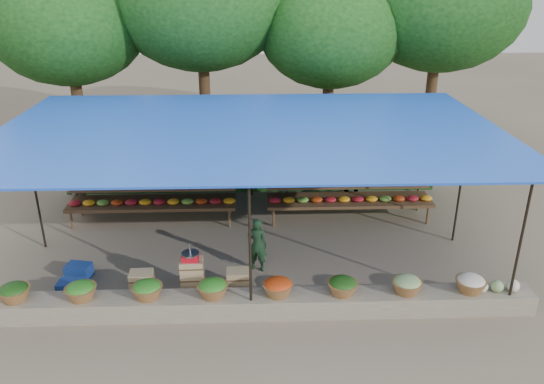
{
  "coord_description": "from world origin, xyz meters",
  "views": [
    {
      "loc": [
        0.11,
        -11.05,
        5.99
      ],
      "look_at": [
        0.49,
        0.2,
        1.23
      ],
      "focal_mm": 35.0,
      "sensor_mm": 36.0,
      "label": 1
    }
  ],
  "objects_px": {
    "weighing_scale": "(190,256)",
    "vendor_seated": "(257,245)",
    "blue_crate_back": "(79,271)",
    "crate_counter": "(191,280)",
    "blue_crate_front": "(72,288)"
  },
  "relations": [
    {
      "from": "weighing_scale",
      "to": "blue_crate_back",
      "type": "xyz_separation_m",
      "value": [
        -2.45,
        0.7,
        -0.71
      ]
    },
    {
      "from": "crate_counter",
      "to": "vendor_seated",
      "type": "distance_m",
      "value": 1.62
    },
    {
      "from": "weighing_scale",
      "to": "blue_crate_back",
      "type": "relative_size",
      "value": 0.73
    },
    {
      "from": "crate_counter",
      "to": "blue_crate_front",
      "type": "distance_m",
      "value": 2.38
    },
    {
      "from": "weighing_scale",
      "to": "vendor_seated",
      "type": "bearing_deg",
      "value": 34.3
    },
    {
      "from": "crate_counter",
      "to": "blue_crate_front",
      "type": "xyz_separation_m",
      "value": [
        -2.37,
        0.05,
        -0.16
      ]
    },
    {
      "from": "blue_crate_front",
      "to": "blue_crate_back",
      "type": "xyz_separation_m",
      "value": [
        -0.05,
        0.65,
        -0.0
      ]
    },
    {
      "from": "crate_counter",
      "to": "blue_crate_back",
      "type": "bearing_deg",
      "value": 163.95
    },
    {
      "from": "weighing_scale",
      "to": "vendor_seated",
      "type": "distance_m",
      "value": 1.6
    },
    {
      "from": "crate_counter",
      "to": "blue_crate_back",
      "type": "relative_size",
      "value": 4.77
    },
    {
      "from": "blue_crate_front",
      "to": "blue_crate_back",
      "type": "bearing_deg",
      "value": 96.93
    },
    {
      "from": "vendor_seated",
      "to": "crate_counter",
      "type": "bearing_deg",
      "value": 53.59
    },
    {
      "from": "blue_crate_front",
      "to": "blue_crate_back",
      "type": "height_order",
      "value": "blue_crate_front"
    },
    {
      "from": "vendor_seated",
      "to": "blue_crate_front",
      "type": "bearing_deg",
      "value": 32.47
    },
    {
      "from": "blue_crate_front",
      "to": "weighing_scale",
      "type": "bearing_deg",
      "value": 1.11
    }
  ]
}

